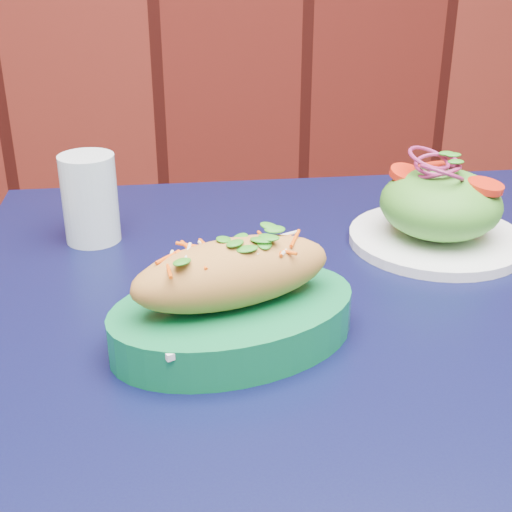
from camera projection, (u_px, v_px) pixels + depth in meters
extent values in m
cube|color=black|center=(346.00, 322.00, 0.71)|extent=(0.84, 0.84, 0.03)
cylinder|color=black|center=(82.00, 434.00, 1.13)|extent=(0.04, 0.04, 0.72)
cylinder|color=black|center=(479.00, 403.00, 1.21)|extent=(0.04, 0.04, 0.72)
cube|color=white|center=(233.00, 306.00, 0.64)|extent=(0.20, 0.15, 0.01)
ellipsoid|color=#D18942|center=(233.00, 273.00, 0.63)|extent=(0.20, 0.12, 0.06)
cylinder|color=white|center=(436.00, 239.00, 0.85)|extent=(0.21, 0.21, 0.01)
ellipsoid|color=#4C992D|center=(441.00, 204.00, 0.83)|extent=(0.14, 0.14, 0.08)
cylinder|color=red|center=(486.00, 182.00, 0.80)|extent=(0.04, 0.04, 0.01)
cylinder|color=red|center=(407.00, 170.00, 0.84)|extent=(0.04, 0.04, 0.01)
cylinder|color=red|center=(429.00, 165.00, 0.85)|extent=(0.04, 0.04, 0.01)
torus|color=#8F1F55|center=(445.00, 168.00, 0.81)|extent=(0.05, 0.05, 0.00)
torus|color=#8F1F55|center=(445.00, 164.00, 0.81)|extent=(0.05, 0.05, 0.00)
torus|color=#8F1F55|center=(446.00, 161.00, 0.81)|extent=(0.05, 0.05, 0.00)
torus|color=#8F1F55|center=(446.00, 158.00, 0.81)|extent=(0.05, 0.05, 0.00)
cylinder|color=silver|center=(90.00, 199.00, 0.84)|extent=(0.07, 0.07, 0.11)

